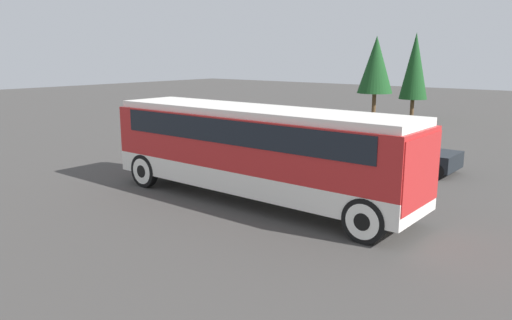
# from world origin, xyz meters

# --- Properties ---
(ground_plane) EXTENTS (120.00, 120.00, 0.00)m
(ground_plane) POSITION_xyz_m (0.00, 0.00, 0.00)
(ground_plane) COLOR #423F3D
(tour_bus) EXTENTS (10.79, 2.56, 3.05)m
(tour_bus) POSITION_xyz_m (0.10, -0.00, 1.85)
(tour_bus) COLOR silver
(tour_bus) RESTS_ON ground_plane
(parked_car_near) EXTENTS (4.79, 1.96, 1.47)m
(parked_car_near) POSITION_xyz_m (1.52, 7.42, 0.72)
(parked_car_near) COLOR black
(parked_car_near) RESTS_ON ground_plane
(parked_car_mid) EXTENTS (4.59, 1.79, 1.36)m
(parked_car_mid) POSITION_xyz_m (-4.49, 8.38, 0.68)
(parked_car_mid) COLOR #2D5638
(parked_car_mid) RESTS_ON ground_plane
(tree_left) EXTENTS (2.05, 2.05, 6.26)m
(tree_left) POSITION_xyz_m (-4.64, 24.23, 3.82)
(tree_left) COLOR brown
(tree_left) RESTS_ON ground_plane
(tree_center) EXTENTS (2.45, 2.45, 5.95)m
(tree_center) POSITION_xyz_m (-5.98, 20.59, 3.96)
(tree_center) COLOR brown
(tree_center) RESTS_ON ground_plane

